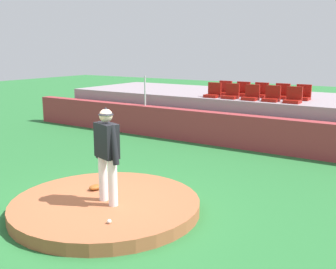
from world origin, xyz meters
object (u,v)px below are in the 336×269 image
stadium_chair_1 (231,94)px  stadium_chair_6 (242,92)px  stadium_chair_4 (293,98)px  stadium_chair_8 (282,94)px  baseball (109,221)px  stadium_chair_5 (224,90)px  fielding_glove (96,187)px  stadium_chair_9 (303,95)px  stadium_chair_3 (272,96)px  stadium_chair_2 (251,95)px  pitcher (107,148)px  stadium_chair_0 (213,93)px  stadium_chair_7 (261,93)px

stadium_chair_1 → stadium_chair_6: 0.88m
stadium_chair_4 → stadium_chair_8: same height
baseball → stadium_chair_5: size_ratio=0.15×
stadium_chair_1 → stadium_chair_5: same height
fielding_glove → stadium_chair_4: stadium_chair_4 is taller
stadium_chair_6 → stadium_chair_9: same height
stadium_chair_1 → stadium_chair_3: (1.41, 0.02, 0.00)m
fielding_glove → stadium_chair_4: (1.95, 6.83, 1.29)m
stadium_chair_2 → stadium_chair_1: bearing=-1.7°
pitcher → stadium_chair_6: size_ratio=3.63×
stadium_chair_4 → stadium_chair_6: size_ratio=1.00×
baseball → stadium_chair_0: 8.32m
stadium_chair_0 → stadium_chair_8: bearing=-156.3°
stadium_chair_2 → stadium_chair_7: 0.93m
pitcher → stadium_chair_3: 7.27m
stadium_chair_5 → stadium_chair_8: (2.12, 0.01, 0.00)m
stadium_chair_3 → stadium_chair_8: size_ratio=1.00×
fielding_glove → stadium_chair_6: 7.82m
stadium_chair_8 → stadium_chair_0: bearing=23.7°
fielding_glove → stadium_chair_0: size_ratio=0.60×
stadium_chair_6 → baseball: bearing=99.4°
stadium_chair_4 → stadium_chair_7: (-1.40, 0.91, 0.00)m
stadium_chair_2 → stadium_chair_9: (1.41, 0.95, 0.00)m
fielding_glove → stadium_chair_2: (0.57, 6.81, 1.29)m
fielding_glove → stadium_chair_5: size_ratio=0.60×
baseball → stadium_chair_5: bearing=103.8°
stadium_chair_2 → stadium_chair_4: 1.37m
fielding_glove → stadium_chair_7: (0.54, 7.74, 1.29)m
pitcher → baseball: pitcher is taller
stadium_chair_5 → stadium_chair_1: bearing=127.3°
stadium_chair_1 → stadium_chair_7: same height
baseball → stadium_chair_8: bearing=90.4°
stadium_chair_4 → stadium_chair_6: (-2.08, 0.88, 0.00)m
fielding_glove → stadium_chair_6: size_ratio=0.60×
stadium_chair_1 → stadium_chair_6: (0.02, 0.88, 0.00)m
stadium_chair_6 → stadium_chair_4: bearing=157.0°
stadium_chair_2 → baseball: bearing=95.5°
stadium_chair_5 → stadium_chair_9: size_ratio=1.00×
fielding_glove → stadium_chair_0: bearing=-158.3°
fielding_glove → stadium_chair_7: bearing=-169.2°
stadium_chair_1 → stadium_chair_5: bearing=-52.7°
stadium_chair_2 → stadium_chair_5: 1.68m
baseball → stadium_chair_6: bearing=99.4°
stadium_chair_0 → stadium_chair_5: size_ratio=1.00×
stadium_chair_2 → stadium_chair_9: size_ratio=1.00×
stadium_chair_7 → stadium_chair_2: bearing=91.8°
stadium_chair_3 → stadium_chair_7: 1.14m
stadium_chair_7 → stadium_chair_8: size_ratio=1.00×
stadium_chair_8 → stadium_chair_4: bearing=126.1°
stadium_chair_0 → stadium_chair_9: size_ratio=1.00×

